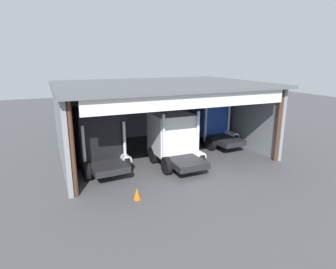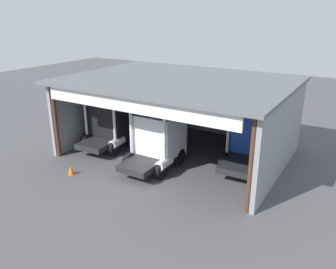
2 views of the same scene
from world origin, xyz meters
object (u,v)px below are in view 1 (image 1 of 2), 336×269
at_px(truck_white_center_bay, 174,138).
at_px(oil_drum, 163,130).
at_px(tool_cart, 117,137).
at_px(truck_blue_left_bay, 211,120).
at_px(traffic_cone, 137,194).
at_px(truck_black_yard_outside, 99,137).

distance_m(truck_white_center_bay, oil_drum, 7.13).
relative_size(truck_white_center_bay, tool_cart, 4.46).
bearing_deg(oil_drum, truck_white_center_bay, -106.99).
bearing_deg(truck_blue_left_bay, traffic_cone, -143.71).
height_order(oil_drum, tool_cart, tool_cart).
distance_m(oil_drum, traffic_cone, 11.83).
bearing_deg(tool_cart, oil_drum, 7.32).
bearing_deg(truck_blue_left_bay, tool_cart, 152.91).
xyz_separation_m(truck_white_center_bay, truck_blue_left_bay, (4.64, 3.06, 0.15)).
height_order(truck_white_center_bay, tool_cart, truck_white_center_bay).
bearing_deg(truck_white_center_bay, oil_drum, 72.33).
distance_m(truck_white_center_bay, traffic_cone, 5.36).
bearing_deg(tool_cart, truck_white_center_bay, -70.03).
xyz_separation_m(truck_black_yard_outside, truck_blue_left_bay, (9.10, 2.01, -0.12)).
height_order(truck_blue_left_bay, tool_cart, truck_blue_left_bay).
bearing_deg(truck_black_yard_outside, oil_drum, 36.87).
distance_m(truck_black_yard_outside, oil_drum, 8.75).
bearing_deg(truck_blue_left_bay, oil_drum, 122.53).
height_order(truck_white_center_bay, truck_blue_left_bay, truck_blue_left_bay).
distance_m(truck_black_yard_outside, truck_blue_left_bay, 9.32).
height_order(truck_blue_left_bay, oil_drum, truck_blue_left_bay).
xyz_separation_m(tool_cart, traffic_cone, (-1.39, -9.83, -0.22)).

